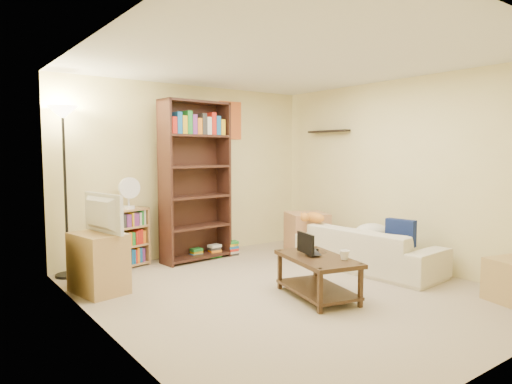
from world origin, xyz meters
The scene contains 18 objects.
room centered at (0.00, 0.01, 1.62)m, with size 4.50×4.54×2.52m.
sofa centered at (1.42, 0.07, 0.28)m, with size 0.90×1.96×0.56m, color beige.
navy_pillow centered at (1.55, -0.33, 0.53)m, with size 0.37×0.11×0.33m, color navy.
cream_blanket centered at (1.56, 0.13, 0.48)m, with size 0.51×0.37×0.22m, color white.
tabby_cat centered at (1.12, 0.78, 0.63)m, with size 0.44×0.18×0.15m.
coffee_table centered at (0.10, -0.37, 0.28)m, with size 0.76×1.08×0.44m.
laptop centered at (0.17, -0.27, 0.45)m, with size 0.35×0.39×0.03m, color black.
laptop_screen centered at (0.03, -0.24, 0.57)m, with size 0.01×0.33×0.22m, color white.
mug centered at (0.22, -0.62, 0.48)m, with size 0.12×0.12×0.10m, color white.
tv_remote centered at (0.28, -0.07, 0.45)m, with size 0.05×0.17×0.02m, color black.
tv_stand centered at (-1.70, 1.18, 0.33)m, with size 0.44×0.61×0.65m, color tan.
television centered at (-1.70, 1.18, 0.87)m, with size 0.24×0.75×0.43m, color black.
tall_bookshelf centered at (-0.11, 1.87, 1.18)m, with size 1.03×0.42×2.23m.
short_bookshelf centered at (-1.06, 2.05, 0.39)m, with size 0.65×0.40×0.78m.
desk_fan centered at (-1.02, 2.01, 1.02)m, with size 0.28×0.16×0.42m.
floor_lamp centered at (-1.80, 2.05, 1.66)m, with size 0.35×0.35×2.08m.
side_table centered at (1.38, 1.18, 0.31)m, with size 0.55×0.55×0.63m, color tan.
book_stacks centered at (0.23, 1.86, 0.09)m, with size 0.71×0.27×0.22m.
Camera 1 is at (-3.22, -3.75, 1.53)m, focal length 32.00 mm.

